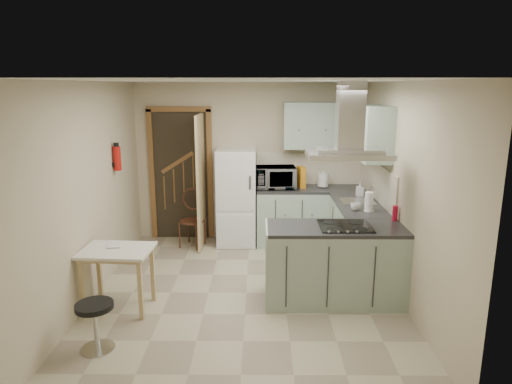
{
  "coord_description": "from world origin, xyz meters",
  "views": [
    {
      "loc": [
        0.16,
        -5.1,
        2.45
      ],
      "look_at": [
        0.12,
        0.45,
        1.15
      ],
      "focal_mm": 32.0,
      "sensor_mm": 36.0,
      "label": 1
    }
  ],
  "objects_px": {
    "drop_leaf_table": "(119,279)",
    "bentwood_chair": "(192,221)",
    "extractor_hood": "(348,154)",
    "stool": "(96,326)",
    "microwave": "(276,177)",
    "peninsula": "(335,264)",
    "fridge": "(236,197)"
  },
  "relations": [
    {
      "from": "extractor_hood",
      "to": "drop_leaf_table",
      "type": "relative_size",
      "value": 1.19
    },
    {
      "from": "fridge",
      "to": "extractor_hood",
      "type": "xyz_separation_m",
      "value": [
        1.32,
        -1.98,
        0.97
      ]
    },
    {
      "from": "drop_leaf_table",
      "to": "bentwood_chair",
      "type": "height_order",
      "value": "bentwood_chair"
    },
    {
      "from": "extractor_hood",
      "to": "bentwood_chair",
      "type": "relative_size",
      "value": 1.1
    },
    {
      "from": "extractor_hood",
      "to": "bentwood_chair",
      "type": "height_order",
      "value": "extractor_hood"
    },
    {
      "from": "peninsula",
      "to": "drop_leaf_table",
      "type": "xyz_separation_m",
      "value": [
        -2.43,
        -0.23,
        -0.1
      ]
    },
    {
      "from": "fridge",
      "to": "drop_leaf_table",
      "type": "bearing_deg",
      "value": -118.6
    },
    {
      "from": "drop_leaf_table",
      "to": "stool",
      "type": "relative_size",
      "value": 1.59
    },
    {
      "from": "fridge",
      "to": "drop_leaf_table",
      "type": "relative_size",
      "value": 1.99
    },
    {
      "from": "extractor_hood",
      "to": "fridge",
      "type": "bearing_deg",
      "value": 123.79
    },
    {
      "from": "stool",
      "to": "bentwood_chair",
      "type": "bearing_deg",
      "value": 80.05
    },
    {
      "from": "bentwood_chair",
      "to": "peninsula",
      "type": "bearing_deg",
      "value": -23.67
    },
    {
      "from": "extractor_hood",
      "to": "microwave",
      "type": "distance_m",
      "value": 2.2
    },
    {
      "from": "bentwood_chair",
      "to": "stool",
      "type": "relative_size",
      "value": 1.72
    },
    {
      "from": "fridge",
      "to": "extractor_hood",
      "type": "bearing_deg",
      "value": -56.21
    },
    {
      "from": "stool",
      "to": "microwave",
      "type": "xyz_separation_m",
      "value": [
        1.79,
        3.0,
        0.83
      ]
    },
    {
      "from": "peninsula",
      "to": "stool",
      "type": "relative_size",
      "value": 3.26
    },
    {
      "from": "extractor_hood",
      "to": "peninsula",
      "type": "bearing_deg",
      "value": 180.0
    },
    {
      "from": "extractor_hood",
      "to": "bentwood_chair",
      "type": "bearing_deg",
      "value": 137.8
    },
    {
      "from": "fridge",
      "to": "microwave",
      "type": "bearing_deg",
      "value": -1.05
    },
    {
      "from": "extractor_hood",
      "to": "drop_leaf_table",
      "type": "height_order",
      "value": "extractor_hood"
    },
    {
      "from": "drop_leaf_table",
      "to": "microwave",
      "type": "distance_m",
      "value": 2.93
    },
    {
      "from": "peninsula",
      "to": "microwave",
      "type": "relative_size",
      "value": 2.57
    },
    {
      "from": "extractor_hood",
      "to": "bentwood_chair",
      "type": "xyz_separation_m",
      "value": [
        -2.01,
        1.82,
        -1.31
      ]
    },
    {
      "from": "peninsula",
      "to": "extractor_hood",
      "type": "height_order",
      "value": "extractor_hood"
    },
    {
      "from": "drop_leaf_table",
      "to": "stool",
      "type": "distance_m",
      "value": 0.82
    },
    {
      "from": "microwave",
      "to": "bentwood_chair",
      "type": "bearing_deg",
      "value": -177.55
    },
    {
      "from": "microwave",
      "to": "stool",
      "type": "bearing_deg",
      "value": -124.94
    },
    {
      "from": "drop_leaf_table",
      "to": "bentwood_chair",
      "type": "distance_m",
      "value": 2.11
    },
    {
      "from": "peninsula",
      "to": "extractor_hood",
      "type": "distance_m",
      "value": 1.27
    },
    {
      "from": "peninsula",
      "to": "fridge",
      "type": "bearing_deg",
      "value": 121.74
    },
    {
      "from": "drop_leaf_table",
      "to": "peninsula",
      "type": "bearing_deg",
      "value": 8.96
    }
  ]
}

